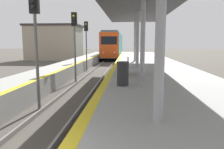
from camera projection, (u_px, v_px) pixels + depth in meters
train at (113, 45)px, 39.00m from camera, size 2.78×17.83×4.49m
signal_near at (35, 28)px, 8.52m from camera, size 0.36×0.31×4.73m
signal_mid at (75, 34)px, 14.74m from camera, size 0.36×0.31×4.73m
signal_far at (86, 37)px, 20.98m from camera, size 0.36×0.31×4.73m
station_canopy at (140, 3)px, 12.21m from camera, size 4.74×21.60×4.08m
trash_bin at (123, 74)px, 8.76m from camera, size 0.50×0.50×0.96m
bench at (126, 65)px, 11.85m from camera, size 0.44×1.89×0.92m
station_building at (55, 42)px, 35.44m from camera, size 8.56×5.86×5.58m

